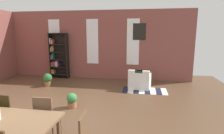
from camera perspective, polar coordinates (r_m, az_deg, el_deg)
ground_plane at (r=4.98m, az=-20.08°, el=-15.59°), size 11.61×11.61×0.00m
back_wall_brick at (r=8.71m, az=-5.94°, el=6.81°), size 9.02×0.12×3.15m
window_pane_0 at (r=9.31m, az=-17.35°, el=7.60°), size 0.55×0.02×2.05m
window_pane_1 at (r=8.63m, az=-6.09°, el=7.82°), size 0.55×0.02×2.05m
window_pane_2 at (r=8.33m, az=6.52°, el=7.71°), size 0.55×0.02×2.05m
dining_chair_far_left at (r=4.44m, az=-29.77°, el=-12.43°), size 0.42×0.42×0.95m
dining_chair_far_right at (r=3.97m, az=-19.80°, el=-14.31°), size 0.42×0.42×0.95m
bookshelf_tall at (r=9.12m, az=-16.41°, el=3.36°), size 0.87×0.30×2.13m
armchair_white at (r=7.31m, az=8.62°, el=-4.29°), size 0.91×0.91×0.75m
potted_plant_by_shelf at (r=7.91m, az=-19.37°, el=-3.58°), size 0.36×0.36×0.52m
potted_plant_corner at (r=5.52m, az=-12.34°, el=-10.00°), size 0.30×0.30×0.43m
striped_rug at (r=7.06m, az=10.07°, el=-7.19°), size 1.64×0.84×0.01m
framed_picture at (r=8.30m, az=8.50°, el=10.80°), size 0.56×0.03×0.72m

